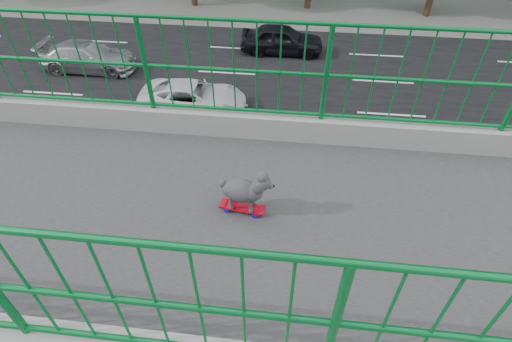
{
  "coord_description": "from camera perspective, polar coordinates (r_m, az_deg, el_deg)",
  "views": [
    {
      "loc": [
        2.49,
        3.69,
        9.89
      ],
      "look_at": [
        -0.85,
        3.31,
        6.89
      ],
      "focal_mm": 27.72,
      "sensor_mm": 36.0,
      "label": 1
    }
  ],
  "objects": [
    {
      "name": "car_6",
      "position": [
        14.96,
        13.17,
        2.95
      ],
      "size": [
        2.62,
        5.68,
        1.58
      ],
      "primitive_type": "imported",
      "color": "#C00907",
      "rests_on": "ground"
    },
    {
      "name": "poodle",
      "position": [
        3.71,
        -1.63,
        -2.66
      ],
      "size": [
        0.27,
        0.54,
        0.45
      ],
      "rotation": [
        0.0,
        0.0,
        -0.14
      ],
      "color": "#343036",
      "rests_on": "skateboard"
    },
    {
      "name": "road",
      "position": [
        18.74,
        -5.84,
        9.65
      ],
      "size": [
        18.0,
        90.0,
        0.02
      ],
      "primitive_type": "cube",
      "color": "black",
      "rests_on": "ground"
    },
    {
      "name": "footbridge",
      "position": [
        6.46,
        -32.66,
        -13.98
      ],
      "size": [
        3.0,
        24.0,
        7.0
      ],
      "color": "#2D2D2F",
      "rests_on": "ground"
    },
    {
      "name": "car_3",
      "position": [
        23.02,
        -23.07,
        14.94
      ],
      "size": [
        1.99,
        4.9,
        1.42
      ],
      "primitive_type": "imported",
      "rotation": [
        0.0,
        0.0,
        3.14
      ],
      "color": "#A2A2A7",
      "rests_on": "ground"
    },
    {
      "name": "car_0",
      "position": [
        14.25,
        -24.08,
        -2.91
      ],
      "size": [
        1.66,
        4.14,
        1.41
      ],
      "primitive_type": "imported",
      "color": "silver",
      "rests_on": "ground"
    },
    {
      "name": "car_4",
      "position": [
        23.18,
        3.75,
        18.45
      ],
      "size": [
        1.82,
        4.53,
        1.54
      ],
      "primitive_type": "imported",
      "rotation": [
        0.0,
        0.0,
        3.14
      ],
      "color": "black",
      "rests_on": "ground"
    },
    {
      "name": "skateboard",
      "position": [
        3.89,
        -1.97,
        -5.28
      ],
      "size": [
        0.19,
        0.46,
        0.06
      ],
      "rotation": [
        0.0,
        0.0,
        -0.14
      ],
      "color": "red",
      "rests_on": "footbridge"
    },
    {
      "name": "car_1",
      "position": [
        15.08,
        -3.93,
        3.9
      ],
      "size": [
        1.42,
        4.08,
        1.34
      ],
      "primitive_type": "imported",
      "color": "#A2A2A7",
      "rests_on": "ground"
    },
    {
      "name": "car_2",
      "position": [
        18.1,
        -9.05,
        10.48
      ],
      "size": [
        2.18,
        4.72,
        1.31
      ],
      "primitive_type": "imported",
      "rotation": [
        0.0,
        0.0,
        3.14
      ],
      "color": "silver",
      "rests_on": "ground"
    }
  ]
}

